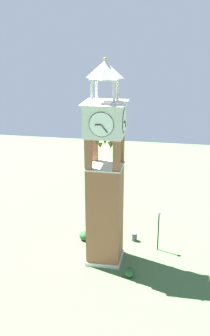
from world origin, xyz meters
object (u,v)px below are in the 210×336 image
(lamp_post, at_px, (159,223))
(trash_bin, at_px, (134,237))
(clock_tower, at_px, (105,183))
(park_bench, at_px, (88,223))

(lamp_post, bearing_deg, trash_bin, -28.93)
(clock_tower, relative_size, lamp_post, 4.41)
(clock_tower, relative_size, park_bench, 10.74)
(lamp_post, height_order, trash_bin, lamp_post)
(clock_tower, bearing_deg, lamp_post, -151.98)
(park_bench, xyz_separation_m, trash_bin, (-5.17, 1.90, -0.08))
(lamp_post, distance_m, trash_bin, 3.59)
(trash_bin, bearing_deg, lamp_post, 151.07)
(park_bench, height_order, trash_bin, park_bench)
(clock_tower, xyz_separation_m, trash_bin, (-2.26, -3.76, -6.99))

